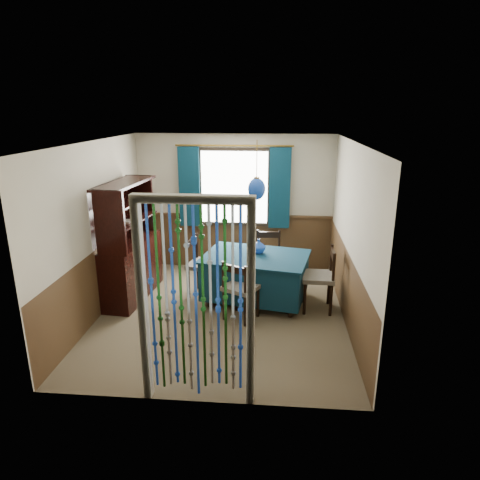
# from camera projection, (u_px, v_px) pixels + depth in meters

# --- Properties ---
(floor) EXTENTS (4.00, 4.00, 0.00)m
(floor) POSITION_uv_depth(u_px,v_px,m) (222.00, 314.00, 6.37)
(floor) COLOR brown
(floor) RESTS_ON ground
(ceiling) EXTENTS (4.00, 4.00, 0.00)m
(ceiling) POSITION_uv_depth(u_px,v_px,m) (220.00, 142.00, 5.63)
(ceiling) COLOR silver
(ceiling) RESTS_ON ground
(wall_back) EXTENTS (3.60, 0.00, 3.60)m
(wall_back) POSITION_uv_depth(u_px,v_px,m) (235.00, 203.00, 7.90)
(wall_back) COLOR #B9AF97
(wall_back) RESTS_ON ground
(wall_front) EXTENTS (3.60, 0.00, 3.60)m
(wall_front) POSITION_uv_depth(u_px,v_px,m) (194.00, 291.00, 4.10)
(wall_front) COLOR #B9AF97
(wall_front) RESTS_ON ground
(wall_left) EXTENTS (0.00, 4.00, 4.00)m
(wall_left) POSITION_uv_depth(u_px,v_px,m) (97.00, 230.00, 6.15)
(wall_left) COLOR #B9AF97
(wall_left) RESTS_ON ground
(wall_right) EXTENTS (0.00, 4.00, 4.00)m
(wall_right) POSITION_uv_depth(u_px,v_px,m) (351.00, 236.00, 5.85)
(wall_right) COLOR #B9AF97
(wall_right) RESTS_ON ground
(wainscot_back) EXTENTS (3.60, 0.00, 3.60)m
(wainscot_back) POSITION_uv_depth(u_px,v_px,m) (235.00, 242.00, 8.11)
(wainscot_back) COLOR #462F1A
(wainscot_back) RESTS_ON ground
(wainscot_front) EXTENTS (3.60, 0.00, 3.60)m
(wainscot_front) POSITION_uv_depth(u_px,v_px,m) (197.00, 359.00, 4.33)
(wainscot_front) COLOR #462F1A
(wainscot_front) RESTS_ON ground
(wainscot_left) EXTENTS (0.00, 4.00, 4.00)m
(wainscot_left) POSITION_uv_depth(u_px,v_px,m) (103.00, 279.00, 6.37)
(wainscot_left) COLOR #462F1A
(wainscot_left) RESTS_ON ground
(wainscot_right) EXTENTS (0.00, 4.00, 4.00)m
(wainscot_right) POSITION_uv_depth(u_px,v_px,m) (346.00, 287.00, 6.08)
(wainscot_right) COLOR #462F1A
(wainscot_right) RESTS_ON ground
(window) EXTENTS (1.32, 0.12, 1.42)m
(window) POSITION_uv_depth(u_px,v_px,m) (234.00, 187.00, 7.77)
(window) COLOR black
(window) RESTS_ON wall_back
(doorway) EXTENTS (1.16, 0.12, 2.18)m
(doorway) POSITION_uv_depth(u_px,v_px,m) (196.00, 308.00, 4.21)
(doorway) COLOR silver
(doorway) RESTS_ON ground
(dining_table) EXTENTS (1.76, 1.37, 0.76)m
(dining_table) POSITION_uv_depth(u_px,v_px,m) (255.00, 275.00, 6.67)
(dining_table) COLOR #0B293A
(dining_table) RESTS_ON floor
(chair_near) EXTENTS (0.59, 0.58, 0.90)m
(chair_near) POSITION_uv_depth(u_px,v_px,m) (240.00, 288.00, 6.07)
(chair_near) COLOR black
(chair_near) RESTS_ON floor
(chair_far) EXTENTS (0.47, 0.45, 0.92)m
(chair_far) POSITION_uv_depth(u_px,v_px,m) (268.00, 257.00, 7.32)
(chair_far) COLOR black
(chair_far) RESTS_ON floor
(chair_left) EXTENTS (0.55, 0.57, 0.97)m
(chair_left) POSITION_uv_depth(u_px,v_px,m) (202.00, 265.00, 6.88)
(chair_left) COLOR black
(chair_left) RESTS_ON floor
(chair_right) EXTENTS (0.48, 0.50, 0.98)m
(chair_right) POSITION_uv_depth(u_px,v_px,m) (320.00, 277.00, 6.37)
(chair_right) COLOR black
(chair_right) RESTS_ON floor
(sideboard) EXTENTS (0.62, 1.47, 1.87)m
(sideboard) POSITION_uv_depth(u_px,v_px,m) (130.00, 259.00, 6.78)
(sideboard) COLOR black
(sideboard) RESTS_ON floor
(pendant_lamp) EXTENTS (0.26, 0.26, 0.87)m
(pendant_lamp) POSITION_uv_depth(u_px,v_px,m) (256.00, 189.00, 6.26)
(pendant_lamp) COLOR olive
(pendant_lamp) RESTS_ON ceiling
(vase_table) EXTENTS (0.20, 0.20, 0.21)m
(vase_table) POSITION_uv_depth(u_px,v_px,m) (259.00, 247.00, 6.67)
(vase_table) COLOR #163D9B
(vase_table) RESTS_ON dining_table
(bowl_shelf) EXTENTS (0.24, 0.24, 0.05)m
(bowl_shelf) POSITION_uv_depth(u_px,v_px,m) (126.00, 222.00, 6.38)
(bowl_shelf) COLOR beige
(bowl_shelf) RESTS_ON sideboard
(vase_sideboard) EXTENTS (0.20, 0.20, 0.16)m
(vase_sideboard) POSITION_uv_depth(u_px,v_px,m) (138.00, 231.00, 6.95)
(vase_sideboard) COLOR beige
(vase_sideboard) RESTS_ON sideboard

